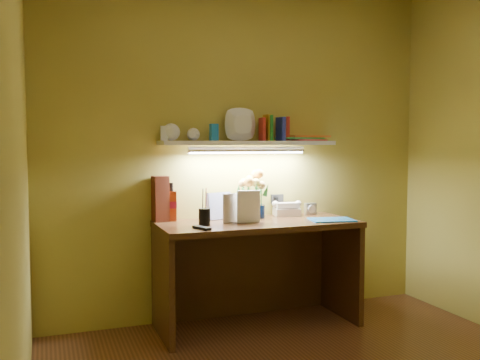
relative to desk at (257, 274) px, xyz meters
name	(u,v)px	position (x,y,z in m)	size (l,w,h in m)	color
desk	(257,274)	(0.00, 0.00, 0.00)	(1.40, 0.60, 0.75)	#3D1E10
flower_bouquet	(252,195)	(0.03, 0.18, 0.54)	(0.21, 0.21, 0.34)	black
telephone	(287,208)	(0.32, 0.20, 0.43)	(0.19, 0.14, 0.11)	silver
desk_clock	(310,209)	(0.52, 0.20, 0.42)	(0.09, 0.04, 0.09)	#ACACB1
whisky_bottle	(171,202)	(-0.56, 0.23, 0.51)	(0.07, 0.07, 0.27)	#B43713
whisky_box	(160,199)	(-0.64, 0.24, 0.53)	(0.10, 0.10, 0.32)	#562112
pen_cup	(204,211)	(-0.40, -0.03, 0.47)	(0.08, 0.08, 0.19)	black
art_card	(219,206)	(-0.22, 0.19, 0.47)	(0.19, 0.04, 0.19)	white
tv_remote	(202,228)	(-0.46, -0.19, 0.38)	(0.04, 0.16, 0.02)	black
blue_folder	(332,220)	(0.51, -0.14, 0.38)	(0.31, 0.22, 0.01)	blue
desk_book_a	(223,209)	(-0.26, -0.01, 0.48)	(0.15, 0.02, 0.20)	beige
desk_book_b	(237,207)	(-0.16, -0.02, 0.49)	(0.16, 0.02, 0.22)	white
wall_shelf	(251,138)	(0.02, 0.18, 0.96)	(1.31, 0.34, 0.22)	white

